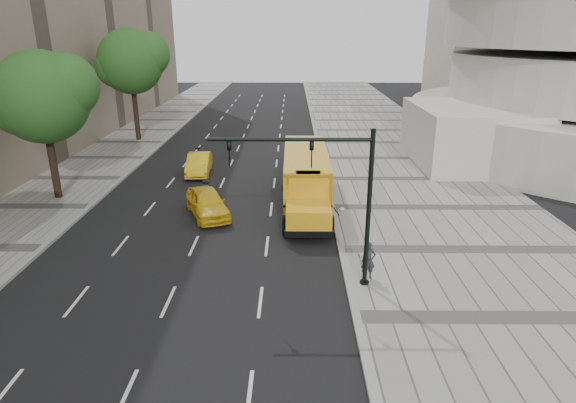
{
  "coord_description": "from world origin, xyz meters",
  "views": [
    {
      "loc": [
        3.68,
        -25.86,
        9.74
      ],
      "look_at": [
        3.5,
        -4.0,
        1.9
      ],
      "focal_mm": 30.0,
      "sensor_mm": 36.0,
      "label": 1
    }
  ],
  "objects_px": {
    "school_bus": "(306,173)",
    "pedestrian": "(368,261)",
    "taxi_near": "(207,203)",
    "tree_c": "(132,61)",
    "traffic_signal": "(332,190)",
    "taxi_far": "(199,164)",
    "tree_b": "(43,96)"
  },
  "relations": [
    {
      "from": "tree_c",
      "to": "taxi_far",
      "type": "xyz_separation_m",
      "value": [
        7.46,
        -10.65,
        -6.41
      ]
    },
    {
      "from": "pedestrian",
      "to": "taxi_near",
      "type": "bearing_deg",
      "value": 129.32
    },
    {
      "from": "traffic_signal",
      "to": "tree_c",
      "type": "bearing_deg",
      "value": 120.35
    },
    {
      "from": "taxi_near",
      "to": "tree_c",
      "type": "bearing_deg",
      "value": 93.92
    },
    {
      "from": "school_bus",
      "to": "pedestrian",
      "type": "bearing_deg",
      "value": -76.79
    },
    {
      "from": "taxi_far",
      "to": "traffic_signal",
      "type": "xyz_separation_m",
      "value": [
        8.13,
        -15.97,
        3.37
      ]
    },
    {
      "from": "tree_b",
      "to": "traffic_signal",
      "type": "xyz_separation_m",
      "value": [
        15.59,
        -10.44,
        -2.08
      ]
    },
    {
      "from": "pedestrian",
      "to": "taxi_far",
      "type": "bearing_deg",
      "value": 114.82
    },
    {
      "from": "school_bus",
      "to": "taxi_far",
      "type": "xyz_separation_m",
      "value": [
        -7.43,
        5.88,
        -1.05
      ]
    },
    {
      "from": "tree_c",
      "to": "school_bus",
      "type": "bearing_deg",
      "value": -47.97
    },
    {
      "from": "traffic_signal",
      "to": "taxi_far",
      "type": "bearing_deg",
      "value": 116.97
    },
    {
      "from": "taxi_far",
      "to": "pedestrian",
      "type": "bearing_deg",
      "value": -62.32
    },
    {
      "from": "school_bus",
      "to": "taxi_near",
      "type": "relative_size",
      "value": 2.62
    },
    {
      "from": "tree_c",
      "to": "school_bus",
      "type": "height_order",
      "value": "tree_c"
    },
    {
      "from": "tree_b",
      "to": "taxi_far",
      "type": "relative_size",
      "value": 2.01
    },
    {
      "from": "school_bus",
      "to": "traffic_signal",
      "type": "xyz_separation_m",
      "value": [
        0.69,
        -10.09,
        2.33
      ]
    },
    {
      "from": "tree_c",
      "to": "taxi_far",
      "type": "height_order",
      "value": "tree_c"
    },
    {
      "from": "tree_b",
      "to": "taxi_far",
      "type": "distance_m",
      "value": 10.77
    },
    {
      "from": "taxi_near",
      "to": "pedestrian",
      "type": "distance_m",
      "value": 10.69
    },
    {
      "from": "taxi_near",
      "to": "taxi_far",
      "type": "distance_m",
      "value": 8.44
    },
    {
      "from": "school_bus",
      "to": "pedestrian",
      "type": "distance_m",
      "value": 9.99
    },
    {
      "from": "taxi_far",
      "to": "traffic_signal",
      "type": "bearing_deg",
      "value": -67.29
    },
    {
      "from": "taxi_near",
      "to": "traffic_signal",
      "type": "height_order",
      "value": "traffic_signal"
    },
    {
      "from": "pedestrian",
      "to": "traffic_signal",
      "type": "xyz_separation_m",
      "value": [
        -1.58,
        -0.39,
        3.14
      ]
    },
    {
      "from": "taxi_near",
      "to": "pedestrian",
      "type": "bearing_deg",
      "value": -66.19
    },
    {
      "from": "pedestrian",
      "to": "traffic_signal",
      "type": "relative_size",
      "value": 0.25
    },
    {
      "from": "school_bus",
      "to": "taxi_far",
      "type": "bearing_deg",
      "value": 141.67
    },
    {
      "from": "tree_b",
      "to": "school_bus",
      "type": "xyz_separation_m",
      "value": [
        14.9,
        -0.35,
        -4.4
      ]
    },
    {
      "from": "tree_b",
      "to": "tree_c",
      "type": "distance_m",
      "value": 16.21
    },
    {
      "from": "tree_c",
      "to": "traffic_signal",
      "type": "height_order",
      "value": "tree_c"
    },
    {
      "from": "tree_b",
      "to": "taxi_near",
      "type": "height_order",
      "value": "tree_b"
    },
    {
      "from": "taxi_far",
      "to": "tree_b",
      "type": "bearing_deg",
      "value": -147.74
    }
  ]
}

